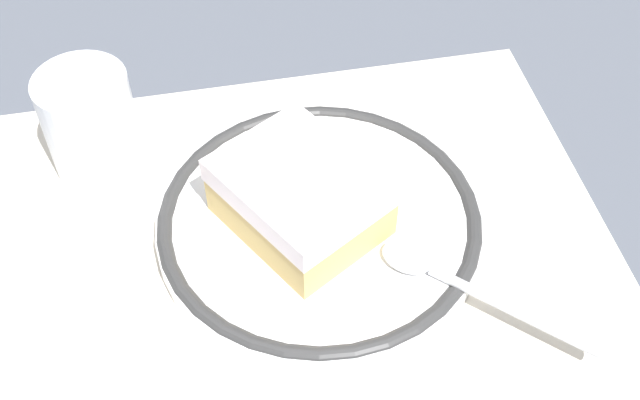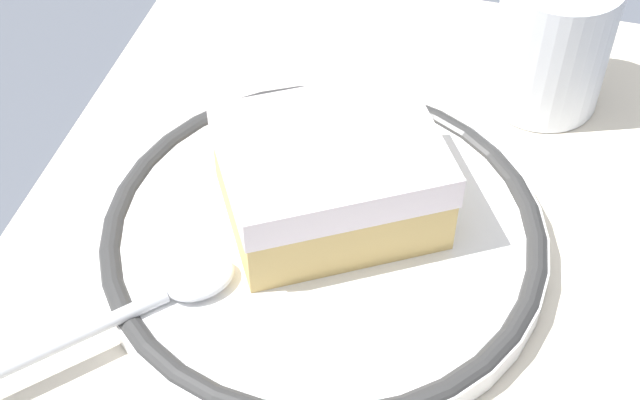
% 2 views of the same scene
% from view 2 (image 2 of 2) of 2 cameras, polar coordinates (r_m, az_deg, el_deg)
% --- Properties ---
extents(ground_plane, '(2.40, 2.40, 0.00)m').
position_cam_2_polar(ground_plane, '(0.47, 0.79, -1.31)').
color(ground_plane, '#4C515B').
extents(placemat, '(0.42, 0.32, 0.00)m').
position_cam_2_polar(placemat, '(0.47, 0.79, -1.25)').
color(placemat, beige).
rests_on(placemat, ground_plane).
extents(plate, '(0.22, 0.22, 0.02)m').
position_cam_2_polar(plate, '(0.46, -0.00, -2.15)').
color(plate, white).
rests_on(plate, placemat).
extents(cake_slice, '(0.12, 0.13, 0.05)m').
position_cam_2_polar(cake_slice, '(0.44, 1.12, 1.35)').
color(cake_slice, '#DBB76B').
rests_on(cake_slice, plate).
extents(spoon, '(0.12, 0.11, 0.01)m').
position_cam_2_polar(spoon, '(0.42, -10.92, -6.36)').
color(spoon, silver).
rests_on(spoon, plate).
extents(cup, '(0.06, 0.06, 0.08)m').
position_cam_2_polar(cup, '(0.54, 13.95, 8.93)').
color(cup, white).
rests_on(cup, placemat).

